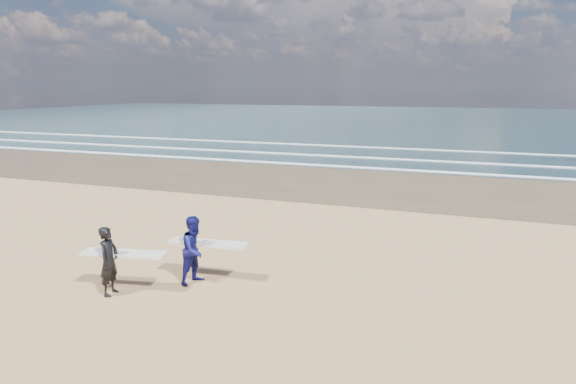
% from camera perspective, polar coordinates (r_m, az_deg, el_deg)
% --- Properties ---
extents(ocean, '(220.00, 100.00, 0.02)m').
position_cam_1_polar(ocean, '(82.47, 29.10, 6.65)').
color(ocean, '#182E36').
rests_on(ocean, ground).
extents(surfer_near, '(2.26, 1.19, 1.78)m').
position_cam_1_polar(surfer_near, '(13.82, -19.06, -7.14)').
color(surfer_near, black).
rests_on(surfer_near, ground).
extents(surfer_far, '(2.24, 1.24, 1.85)m').
position_cam_1_polar(surfer_far, '(14.04, -10.17, -6.27)').
color(surfer_far, '#0E0F51').
rests_on(surfer_far, ground).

